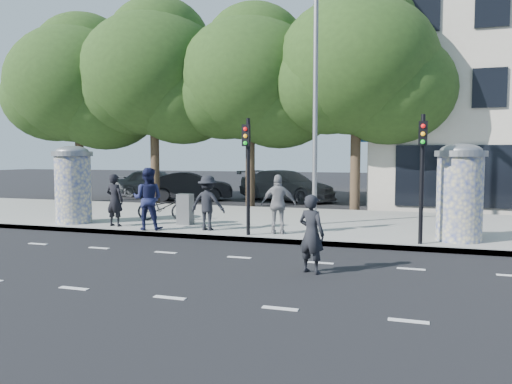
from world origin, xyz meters
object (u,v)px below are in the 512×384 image
(traffic_pole_near, at_px, (248,164))
(cabinet_right, at_px, (449,217))
(street_lamp, at_px, (315,85))
(ped_d, at_px, (208,203))
(traffic_pole_far, at_px, (422,165))
(car_right, at_px, (287,186))
(ped_b, at_px, (115,200))
(cabinet_left, at_px, (185,209))
(ped_e, at_px, (278,204))
(car_mid, at_px, (190,187))
(man_road, at_px, (311,234))
(car_left, at_px, (156,183))
(ped_c, at_px, (148,199))
(bicycle, at_px, (163,207))
(ad_column_right, at_px, (460,190))
(ad_column_left, at_px, (73,183))

(traffic_pole_near, relative_size, cabinet_right, 3.00)
(cabinet_right, bearing_deg, street_lamp, 147.88)
(street_lamp, relative_size, ped_d, 4.68)
(traffic_pole_far, xyz_separation_m, cabinet_right, (0.77, 1.49, -1.51))
(cabinet_right, xyz_separation_m, car_right, (-7.59, 11.01, 0.11))
(ped_b, distance_m, cabinet_left, 2.32)
(ped_e, distance_m, cabinet_left, 3.67)
(traffic_pole_far, distance_m, cabinet_right, 2.26)
(ped_b, relative_size, cabinet_left, 1.67)
(ped_e, bearing_deg, car_mid, -65.75)
(ped_e, bearing_deg, man_road, 102.15)
(car_left, relative_size, car_mid, 1.05)
(ped_c, bearing_deg, car_left, -72.69)
(bicycle, distance_m, cabinet_left, 1.41)
(car_right, bearing_deg, ped_d, -153.68)
(traffic_pole_near, distance_m, cabinet_left, 3.48)
(street_lamp, height_order, cabinet_left, street_lamp)
(ped_e, distance_m, bicycle, 5.05)
(ad_column_right, distance_m, traffic_pole_far, 1.52)
(car_right, bearing_deg, ad_column_right, -122.15)
(traffic_pole_near, distance_m, traffic_pole_far, 4.80)
(ped_b, xyz_separation_m, car_left, (-5.43, 12.46, -0.19))
(traffic_pole_near, distance_m, man_road, 4.50)
(man_road, distance_m, car_right, 16.56)
(car_left, bearing_deg, ped_b, -168.07)
(traffic_pole_near, bearing_deg, cabinet_right, 15.03)
(ped_e, bearing_deg, ped_b, -11.50)
(ad_column_left, bearing_deg, ped_c, -11.18)
(ad_column_left, height_order, traffic_pole_far, traffic_pole_far)
(traffic_pole_far, bearing_deg, ad_column_right, 42.21)
(ad_column_right, bearing_deg, traffic_pole_far, -137.79)
(car_right, bearing_deg, car_mid, 129.46)
(traffic_pole_near, height_order, cabinet_left, traffic_pole_near)
(ad_column_right, relative_size, car_mid, 0.58)
(cabinet_left, bearing_deg, ad_column_right, 0.21)
(traffic_pole_far, xyz_separation_m, cabinet_left, (-7.53, 1.48, -1.56))
(traffic_pole_near, distance_m, cabinet_right, 5.96)
(street_lamp, xyz_separation_m, car_mid, (-8.48, 8.24, -4.04))
(traffic_pole_near, bearing_deg, car_mid, 122.58)
(traffic_pole_far, relative_size, car_mid, 0.74)
(ped_e, distance_m, car_left, 16.54)
(ped_e, relative_size, car_mid, 0.38)
(traffic_pole_far, relative_size, man_road, 2.04)
(man_road, bearing_deg, bicycle, -17.68)
(ped_c, height_order, ped_e, ped_c)
(cabinet_right, height_order, car_mid, car_mid)
(cabinet_left, distance_m, car_mid, 10.54)
(traffic_pole_near, bearing_deg, ped_b, 174.95)
(ad_column_left, height_order, ad_column_right, same)
(ad_column_right, height_order, ped_c, ad_column_right)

